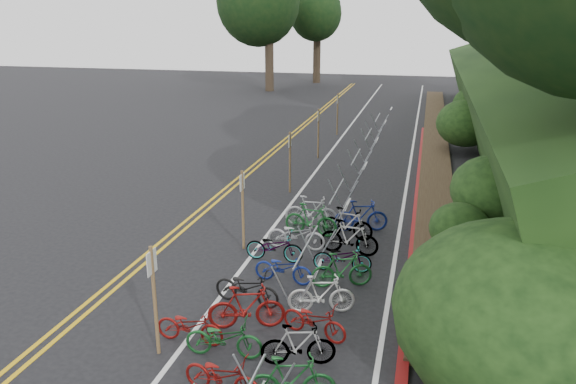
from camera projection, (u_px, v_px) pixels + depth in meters
name	position (u px, v px, depth m)	size (l,w,h in m)	color
ground	(151.00, 329.00, 12.89)	(120.00, 120.00, 0.00)	black
road_markings	(285.00, 199.00, 22.09)	(7.47, 80.00, 0.01)	gold
red_curb	(418.00, 193.00, 22.67)	(0.25, 28.00, 0.10)	maroon
bike_racks_rest	(355.00, 164.00, 23.98)	(1.14, 23.00, 1.17)	#91969F
signpost_near	(154.00, 294.00, 11.58)	(0.08, 0.40, 2.46)	brown
signposts_rest	(306.00, 143.00, 25.28)	(0.08, 18.40, 2.50)	brown
bike_front	(190.00, 326.00, 12.27)	(1.57, 0.55, 0.83)	maroon
bike_valet	(299.00, 275.00, 14.52)	(3.11, 12.26, 1.10)	slate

